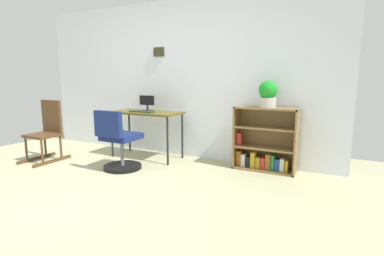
{
  "coord_description": "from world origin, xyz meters",
  "views": [
    {
      "loc": [
        2.48,
        -2.06,
        1.26
      ],
      "look_at": [
        0.79,
        1.24,
        0.63
      ],
      "focal_mm": 27.94,
      "sensor_mm": 36.0,
      "label": 1
    }
  ],
  "objects_px": {
    "monitor": "(147,103)",
    "keyboard": "(142,112)",
    "desk": "(146,116)",
    "bookshelf_low": "(264,143)",
    "potted_plant_on_shelf": "(268,94)",
    "office_chair": "(119,145)",
    "rocking_chair": "(47,130)"
  },
  "relations": [
    {
      "from": "bookshelf_low",
      "to": "desk",
      "type": "bearing_deg",
      "value": -173.0
    },
    {
      "from": "office_chair",
      "to": "potted_plant_on_shelf",
      "type": "bearing_deg",
      "value": 26.13
    },
    {
      "from": "desk",
      "to": "monitor",
      "type": "relative_size",
      "value": 4.19
    },
    {
      "from": "office_chair",
      "to": "monitor",
      "type": "bearing_deg",
      "value": 96.68
    },
    {
      "from": "monitor",
      "to": "keyboard",
      "type": "xyz_separation_m",
      "value": [
        0.04,
        -0.2,
        -0.11
      ]
    },
    {
      "from": "bookshelf_low",
      "to": "potted_plant_on_shelf",
      "type": "bearing_deg",
      "value": -59.39
    },
    {
      "from": "office_chair",
      "to": "potted_plant_on_shelf",
      "type": "height_order",
      "value": "potted_plant_on_shelf"
    },
    {
      "from": "rocking_chair",
      "to": "potted_plant_on_shelf",
      "type": "bearing_deg",
      "value": 17.53
    },
    {
      "from": "monitor",
      "to": "bookshelf_low",
      "type": "bearing_deg",
      "value": 3.78
    },
    {
      "from": "bookshelf_low",
      "to": "potted_plant_on_shelf",
      "type": "xyz_separation_m",
      "value": [
        0.03,
        -0.05,
        0.67
      ]
    },
    {
      "from": "keyboard",
      "to": "rocking_chair",
      "type": "xyz_separation_m",
      "value": [
        -1.26,
        -0.72,
        -0.28
      ]
    },
    {
      "from": "desk",
      "to": "rocking_chair",
      "type": "distance_m",
      "value": 1.52
    },
    {
      "from": "monitor",
      "to": "office_chair",
      "type": "distance_m",
      "value": 0.95
    },
    {
      "from": "office_chair",
      "to": "bookshelf_low",
      "type": "xyz_separation_m",
      "value": [
        1.76,
        0.93,
        0.02
      ]
    },
    {
      "from": "office_chair",
      "to": "bookshelf_low",
      "type": "distance_m",
      "value": 1.99
    },
    {
      "from": "monitor",
      "to": "potted_plant_on_shelf",
      "type": "bearing_deg",
      "value": 2.07
    },
    {
      "from": "desk",
      "to": "office_chair",
      "type": "distance_m",
      "value": 0.78
    },
    {
      "from": "keyboard",
      "to": "monitor",
      "type": "bearing_deg",
      "value": 101.22
    },
    {
      "from": "rocking_chair",
      "to": "bookshelf_low",
      "type": "bearing_deg",
      "value": 18.61
    },
    {
      "from": "desk",
      "to": "potted_plant_on_shelf",
      "type": "distance_m",
      "value": 1.88
    },
    {
      "from": "keyboard",
      "to": "office_chair",
      "type": "relative_size",
      "value": 0.5
    },
    {
      "from": "keyboard",
      "to": "bookshelf_low",
      "type": "distance_m",
      "value": 1.88
    },
    {
      "from": "monitor",
      "to": "bookshelf_low",
      "type": "xyz_separation_m",
      "value": [
        1.86,
        0.12,
        -0.47
      ]
    },
    {
      "from": "office_chair",
      "to": "rocking_chair",
      "type": "height_order",
      "value": "rocking_chair"
    },
    {
      "from": "rocking_chair",
      "to": "potted_plant_on_shelf",
      "type": "height_order",
      "value": "potted_plant_on_shelf"
    },
    {
      "from": "monitor",
      "to": "desk",
      "type": "bearing_deg",
      "value": -63.57
    },
    {
      "from": "desk",
      "to": "potted_plant_on_shelf",
      "type": "relative_size",
      "value": 3.17
    },
    {
      "from": "desk",
      "to": "keyboard",
      "type": "bearing_deg",
      "value": -96.31
    },
    {
      "from": "desk",
      "to": "office_chair",
      "type": "relative_size",
      "value": 1.34
    },
    {
      "from": "bookshelf_low",
      "to": "rocking_chair",
      "type": "bearing_deg",
      "value": -161.39
    },
    {
      "from": "desk",
      "to": "keyboard",
      "type": "relative_size",
      "value": 2.69
    },
    {
      "from": "bookshelf_low",
      "to": "potted_plant_on_shelf",
      "type": "relative_size",
      "value": 2.45
    }
  ]
}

